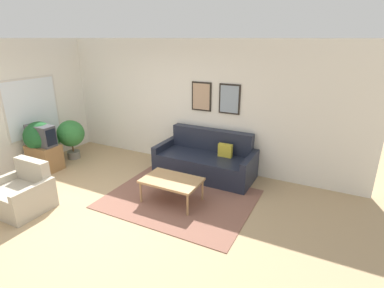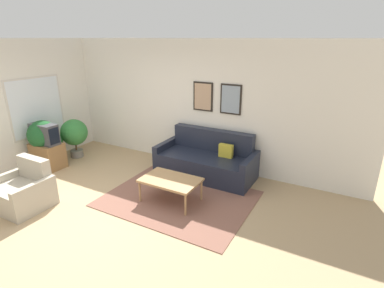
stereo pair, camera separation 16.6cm
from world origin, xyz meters
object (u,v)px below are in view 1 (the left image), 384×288
at_px(coffee_table, 172,181).
at_px(potted_plant_tall, 40,138).
at_px(couch, 206,161).
at_px(tv, 41,135).
at_px(armchair, 22,194).

distance_m(coffee_table, potted_plant_tall, 3.25).
xyz_separation_m(couch, potted_plant_tall, (-3.30, -1.30, 0.39)).
relative_size(couch, tv, 3.14).
height_order(coffee_table, potted_plant_tall, potted_plant_tall).
distance_m(coffee_table, tv, 3.16).
xyz_separation_m(tv, potted_plant_tall, (-0.09, 0.02, -0.07)).
bearing_deg(coffee_table, potted_plant_tall, -179.20).
height_order(couch, tv, tv).
distance_m(tv, armchair, 1.72).
height_order(couch, armchair, couch).
bearing_deg(tv, coffee_table, 1.20).
bearing_deg(tv, couch, 22.33).
bearing_deg(coffee_table, tv, -178.80).
distance_m(couch, coffee_table, 1.26).
distance_m(couch, armchair, 3.37).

